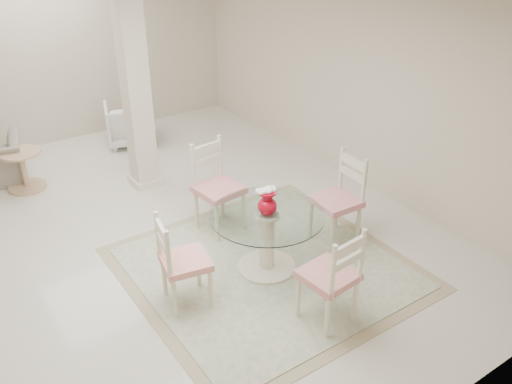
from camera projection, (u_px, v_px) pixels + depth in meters
ground at (153, 237)px, 6.36m from camera, size 7.00×7.00×0.00m
room_shell at (136, 84)px, 5.47m from camera, size 6.02×7.02×2.71m
column at (136, 90)px, 6.90m from camera, size 0.30×0.30×2.70m
area_rug at (266, 268)px, 5.82m from camera, size 2.79×2.79×0.02m
dining_table at (267, 242)px, 5.66m from camera, size 1.18×1.18×0.68m
red_vase at (267, 202)px, 5.43m from camera, size 0.23×0.20×0.30m
dining_chair_east at (342, 193)px, 6.04m from camera, size 0.48×0.48×1.17m
dining_chair_north at (215, 180)px, 6.25m from camera, size 0.54×0.54×1.21m
dining_chair_west at (178, 256)px, 5.05m from camera, size 0.51×0.51×1.08m
dining_chair_south at (335, 271)px, 4.80m from camera, size 0.49×0.49×1.13m
armchair_white at (129, 123)px, 8.65m from camera, size 0.90×0.92×0.67m
side_table at (24, 172)px, 7.31m from camera, size 0.52×0.52×0.55m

